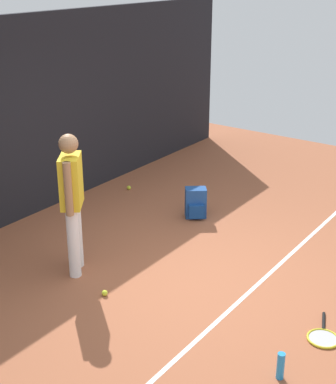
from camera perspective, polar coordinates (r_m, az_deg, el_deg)
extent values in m
plane|color=#9E5638|center=(6.72, 2.80, -8.68)|extent=(12.00, 12.00, 0.00)
cube|color=black|center=(8.08, -15.23, 6.79)|extent=(10.00, 0.10, 2.82)
cube|color=white|center=(6.45, 7.73, -10.34)|extent=(9.00, 0.05, 0.00)
cylinder|color=white|center=(6.87, -9.22, -4.20)|extent=(0.14, 0.14, 0.85)
cylinder|color=white|center=(6.66, -9.49, -5.11)|extent=(0.14, 0.14, 0.85)
cube|color=yellow|center=(6.48, -9.74, 1.09)|extent=(0.45, 0.42, 0.60)
sphere|color=#9E704C|center=(6.34, -9.99, 4.80)|extent=(0.22, 0.22, 0.22)
cylinder|color=#9E704C|center=(6.69, -9.47, 1.68)|extent=(0.09, 0.09, 0.62)
cylinder|color=#9E704C|center=(6.28, -10.01, 0.28)|extent=(0.09, 0.09, 0.62)
cylinder|color=black|center=(6.19, 15.39, -12.42)|extent=(0.29, 0.14, 0.03)
torus|color=gold|center=(5.94, 15.35, -14.03)|extent=(0.42, 0.42, 0.02)
cylinder|color=#B2B2B2|center=(5.94, 15.35, -14.03)|extent=(0.36, 0.36, 0.00)
cube|color=#1E478C|center=(8.19, 2.80, -1.06)|extent=(0.34, 0.36, 0.44)
cube|color=navy|center=(8.10, 2.88, -1.97)|extent=(0.20, 0.22, 0.20)
sphere|color=#CCE033|center=(9.25, -3.96, 0.44)|extent=(0.07, 0.07, 0.07)
sphere|color=#CCE033|center=(6.42, -6.39, -10.07)|extent=(0.07, 0.07, 0.07)
cylinder|color=#268CD8|center=(5.33, 11.26, -16.79)|extent=(0.07, 0.07, 0.26)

